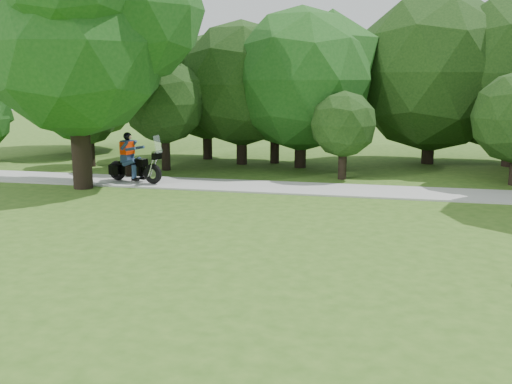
# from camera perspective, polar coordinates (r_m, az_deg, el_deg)

# --- Properties ---
(ground) EXTENTS (100.00, 100.00, 0.00)m
(ground) POSITION_cam_1_polar(r_m,az_deg,el_deg) (12.44, 12.29, -7.21)
(ground) COLOR #2F5618
(ground) RESTS_ON ground
(walkway) EXTENTS (60.00, 2.20, 0.06)m
(walkway) POSITION_cam_1_polar(r_m,az_deg,el_deg) (20.19, 12.47, 0.03)
(walkway) COLOR #9C9C97
(walkway) RESTS_ON ground
(tree_line) EXTENTS (40.65, 11.66, 7.74)m
(tree_line) POSITION_cam_1_polar(r_m,az_deg,el_deg) (26.40, 17.14, 10.42)
(tree_line) COLOR black
(tree_line) RESTS_ON ground
(big_tree_west) EXTENTS (8.64, 6.56, 9.96)m
(big_tree_west) POSITION_cam_1_polar(r_m,az_deg,el_deg) (21.47, -17.39, 15.82)
(big_tree_west) COLOR black
(big_tree_west) RESTS_ON ground
(touring_motorcycle) EXTENTS (2.41, 1.17, 1.86)m
(touring_motorcycle) POSITION_cam_1_polar(r_m,az_deg,el_deg) (21.83, -12.37, 2.76)
(touring_motorcycle) COLOR black
(touring_motorcycle) RESTS_ON walkway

